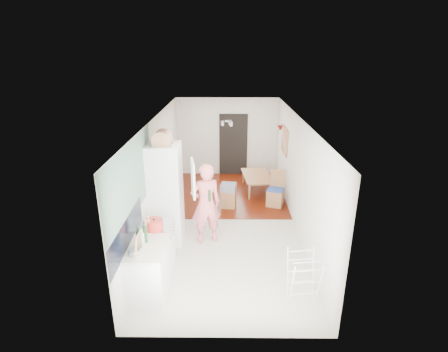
{
  "coord_description": "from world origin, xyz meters",
  "views": [
    {
      "loc": [
        0.0,
        -7.42,
        3.92
      ],
      "look_at": [
        -0.07,
        0.2,
        1.13
      ],
      "focal_mm": 28.0,
      "sensor_mm": 36.0,
      "label": 1
    }
  ],
  "objects_px": {
    "dining_table": "(258,184)",
    "drying_rack": "(303,278)",
    "person": "(206,197)",
    "stool": "(229,199)",
    "dining_chair": "(276,189)"
  },
  "relations": [
    {
      "from": "drying_rack",
      "to": "dining_table",
      "type": "bearing_deg",
      "value": 86.95
    },
    {
      "from": "stool",
      "to": "dining_chair",
      "type": "bearing_deg",
      "value": 4.27
    },
    {
      "from": "dining_chair",
      "to": "drying_rack",
      "type": "bearing_deg",
      "value": -70.68
    },
    {
      "from": "person",
      "to": "stool",
      "type": "xyz_separation_m",
      "value": [
        0.49,
        1.73,
        -0.8
      ]
    },
    {
      "from": "dining_table",
      "to": "stool",
      "type": "xyz_separation_m",
      "value": [
        -0.84,
        -1.12,
        0.03
      ]
    },
    {
      "from": "dining_table",
      "to": "dining_chair",
      "type": "distance_m",
      "value": 1.13
    },
    {
      "from": "dining_table",
      "to": "dining_chair",
      "type": "bearing_deg",
      "value": -165.04
    },
    {
      "from": "dining_table",
      "to": "drying_rack",
      "type": "xyz_separation_m",
      "value": [
        0.34,
        -4.74,
        0.23
      ]
    },
    {
      "from": "person",
      "to": "stool",
      "type": "bearing_deg",
      "value": -124.08
    },
    {
      "from": "person",
      "to": "dining_chair",
      "type": "xyz_separation_m",
      "value": [
        1.71,
        1.82,
        -0.56
      ]
    },
    {
      "from": "dining_table",
      "to": "stool",
      "type": "distance_m",
      "value": 1.4
    },
    {
      "from": "person",
      "to": "drying_rack",
      "type": "height_order",
      "value": "person"
    },
    {
      "from": "dining_table",
      "to": "drying_rack",
      "type": "distance_m",
      "value": 4.76
    },
    {
      "from": "person",
      "to": "dining_chair",
      "type": "distance_m",
      "value": 2.56
    },
    {
      "from": "person",
      "to": "dining_table",
      "type": "distance_m",
      "value": 3.25
    }
  ]
}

